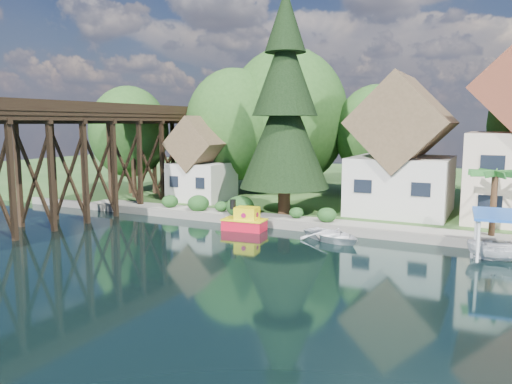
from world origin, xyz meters
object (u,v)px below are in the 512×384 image
tugboat (245,221)px  boat_white_a (332,234)px  shed (202,165)px  house_left (402,155)px  boat_canopy (500,241)px  trestle_bridge (87,152)px  palm_tree (495,175)px  conifer (285,108)px

tugboat → boat_white_a: 6.68m
shed → tugboat: size_ratio=2.43×
house_left → boat_canopy: 13.32m
trestle_bridge → boat_canopy: 30.64m
tugboat → boat_canopy: boat_canopy is taller
palm_tree → boat_canopy: (0.48, -4.13, -3.26)m
conifer → house_left: bearing=30.4°
palm_tree → tugboat: (-16.07, -3.37, -3.75)m
conifer → shed: bearing=161.4°
house_left → shed: size_ratio=1.40×
boat_white_a → boat_canopy: size_ratio=0.99×
boat_canopy → tugboat: bearing=177.4°
trestle_bridge → palm_tree: size_ratio=9.83×
shed → boat_canopy: size_ratio=1.77×
house_left → shed: bearing=-175.2°
trestle_bridge → boat_canopy: size_ratio=9.99×
tugboat → boat_canopy: size_ratio=0.73×
palm_tree → conifer: bearing=174.6°
boat_white_a → tugboat: bearing=114.3°
boat_white_a → boat_canopy: boat_canopy is taller
tugboat → boat_white_a: (6.67, -0.31, -0.22)m
boat_white_a → boat_canopy: (9.88, -0.45, 0.71)m
boat_canopy → trestle_bridge: bearing=-179.1°
trestle_bridge → boat_white_a: 21.06m
shed → conifer: (9.80, -3.31, 5.03)m
conifer → palm_tree: bearing=-5.4°
conifer → tugboat: size_ratio=5.38×
shed → tugboat: shed is taller
house_left → shed: house_left is taller
shed → trestle_bridge: bearing=-118.2°
palm_tree → boat_canopy: bearing=-83.3°
boat_canopy → palm_tree: bearing=96.7°
shed → boat_white_a: size_ratio=1.79×
conifer → tugboat: (-1.01, -4.80, -8.18)m
house_left → boat_white_a: house_left is taller
shed → boat_white_a: 17.93m
boat_white_a → conifer: bearing=74.9°
shed → palm_tree: 25.32m
shed → conifer: bearing=-18.6°
palm_tree → shed: bearing=169.2°
conifer → boat_canopy: 18.22m
trestle_bridge → tugboat: (13.79, 1.22, -4.68)m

